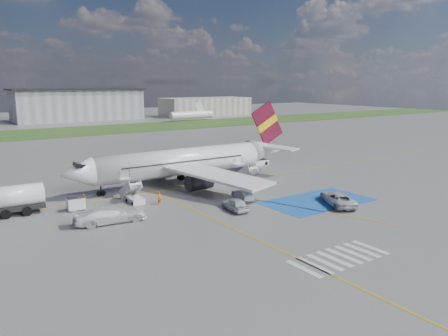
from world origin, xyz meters
The scene contains 21 objects.
ground centered at (0.00, 0.00, 0.00)m, with size 400.00×400.00×0.00m, color #60605E.
grass_strip centered at (0.00, 95.00, 0.01)m, with size 400.00×30.00×0.01m, color #2D4C1E.
taxiway_line_main centered at (0.00, 12.00, 0.01)m, with size 120.00×0.20×0.01m, color gold.
taxiway_line_cross centered at (-5.00, -10.00, 0.01)m, with size 0.20×60.00×0.01m, color gold.
taxiway_line_diag centered at (0.00, 12.00, 0.01)m, with size 0.20×60.00×0.01m, color gold.
staging_box centered at (10.00, -4.00, 0.01)m, with size 14.00×8.00×0.01m, color #1C57A8.
crosswalk centered at (-1.80, -18.00, 0.01)m, with size 9.00×4.00×0.01m.
terminal_centre centered at (20.00, 135.00, 6.00)m, with size 48.00×18.00×12.00m, color gray.
terminal_east centered at (75.00, 128.00, 4.00)m, with size 40.00×16.00×8.00m, color gray.
airliner centered at (1.51, 14.00, 3.39)m, with size 36.81×32.95×11.92m.
airstairs_fwd centered at (-9.50, 8.70, 0.62)m, with size 1.90×5.20×3.60m.
airstairs_aft centered at (9.00, 8.70, 0.62)m, with size 1.90×5.20×3.60m.
gpu_cart centered at (-16.62, 9.19, 0.73)m, with size 1.97×1.30×1.61m.
belt_loader centered at (18.44, 19.66, 0.44)m, with size 5.90×2.34×1.75m.
car_silver_a centered at (-1.01, -1.42, 0.76)m, with size 1.80×4.48×1.53m, color silver.
car_silver_b centered at (2.59, 1.97, 0.68)m, with size 1.43×4.11×1.35m, color silver.
van_white_a centered at (11.00, -6.48, 1.05)m, with size 2.59×5.61×2.11m, color silver.
van_white_b centered at (-14.85, 2.42, 1.15)m, with size 2.38×5.85×2.29m, color silver.
crew_fwd centered at (-7.30, 5.99, 0.81)m, with size 0.59×0.39×1.63m, color #DA5D0B.
crew_nose centered at (-15.38, 10.31, 0.81)m, with size 0.79×0.62×1.63m, color orange.
crew_aft centered at (5.71, 6.10, 0.86)m, with size 1.01×0.42×1.73m, color orange.
Camera 1 is at (-30.04, -41.85, 14.95)m, focal length 35.00 mm.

